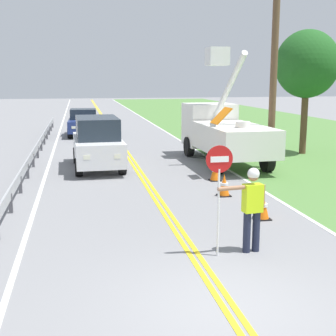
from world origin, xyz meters
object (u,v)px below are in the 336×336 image
stop_sign_paddle (219,176)px  utility_bucket_truck (222,130)px  oncoming_sedan_second (83,123)px  flagger_worker (252,204)px  traffic_cone_tail (215,171)px  utility_pole_near (274,55)px  traffic_cone_lead (263,207)px  oncoming_suv_nearest (97,143)px  roadside_tree_verge (307,65)px  traffic_cone_mid (224,185)px

stop_sign_paddle → utility_bucket_truck: (3.41, 10.74, -0.31)m
utility_bucket_truck → oncoming_sedan_second: utility_bucket_truck is taller
flagger_worker → traffic_cone_tail: (1.26, 6.93, -0.71)m
utility_pole_near → traffic_cone_lead: (-3.05, -6.73, -4.21)m
oncoming_suv_nearest → traffic_cone_lead: 8.90m
traffic_cone_tail → roadside_tree_verge: size_ratio=0.12×
utility_pole_near → roadside_tree_verge: size_ratio=1.48×
oncoming_sedan_second → roadside_tree_verge: 14.46m
oncoming_suv_nearest → utility_pole_near: (6.99, -1.21, 3.48)m
flagger_worker → traffic_cone_mid: 4.86m
traffic_cone_lead → roadside_tree_verge: size_ratio=0.12×
stop_sign_paddle → traffic_cone_lead: 3.26m
utility_bucket_truck → oncoming_suv_nearest: utility_bucket_truck is taller
stop_sign_paddle → utility_bucket_truck: bearing=72.4°
stop_sign_paddle → traffic_cone_lead: stop_sign_paddle is taller
utility_pole_near → traffic_cone_tail: 5.50m
utility_pole_near → roadside_tree_verge: 4.37m
stop_sign_paddle → utility_bucket_truck: 11.27m
oncoming_suv_nearest → roadside_tree_verge: 10.69m
roadside_tree_verge → utility_bucket_truck: bearing=-163.0°
utility_bucket_truck → roadside_tree_verge: (4.57, 1.40, 2.87)m
stop_sign_paddle → traffic_cone_tail: bearing=73.9°
utility_bucket_truck → roadside_tree_verge: bearing=17.0°
utility_bucket_truck → utility_pole_near: bearing=-48.5°
oncoming_suv_nearest → utility_pole_near: utility_pole_near is taller
flagger_worker → roadside_tree_verge: bearing=59.1°
flagger_worker → oncoming_suv_nearest: size_ratio=0.39×
utility_pole_near → utility_bucket_truck: bearing=131.5°
oncoming_sedan_second → roadside_tree_verge: size_ratio=0.70×
traffic_cone_mid → flagger_worker: bearing=-100.8°
oncoming_sedan_second → utility_pole_near: (7.41, -12.55, 3.71)m
roadside_tree_verge → traffic_cone_tail: bearing=-139.4°
utility_bucket_truck → oncoming_suv_nearest: bearing=-174.4°
utility_pole_near → traffic_cone_mid: 6.78m
oncoming_sedan_second → traffic_cone_mid: bearing=-76.2°
oncoming_sedan_second → traffic_cone_tail: oncoming_sedan_second is taller
utility_bucket_truck → utility_pole_near: size_ratio=0.79×
oncoming_sedan_second → utility_bucket_truck: bearing=-61.5°
flagger_worker → traffic_cone_lead: (1.15, 2.16, -0.71)m
stop_sign_paddle → oncoming_suv_nearest: (-2.03, 10.21, -0.65)m
flagger_worker → utility_bucket_truck: size_ratio=0.27×
utility_bucket_truck → stop_sign_paddle: bearing=-107.6°
utility_bucket_truck → traffic_cone_mid: utility_bucket_truck is taller
utility_pole_near → roadside_tree_verge: bearing=46.2°
oncoming_suv_nearest → oncoming_sedan_second: oncoming_suv_nearest is taller
stop_sign_paddle → traffic_cone_mid: stop_sign_paddle is taller
flagger_worker → oncoming_suv_nearest: 10.49m
traffic_cone_mid → oncoming_suv_nearest: bearing=124.5°
traffic_cone_lead → traffic_cone_mid: same height
traffic_cone_mid → roadside_tree_verge: (6.32, 7.32, 3.93)m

